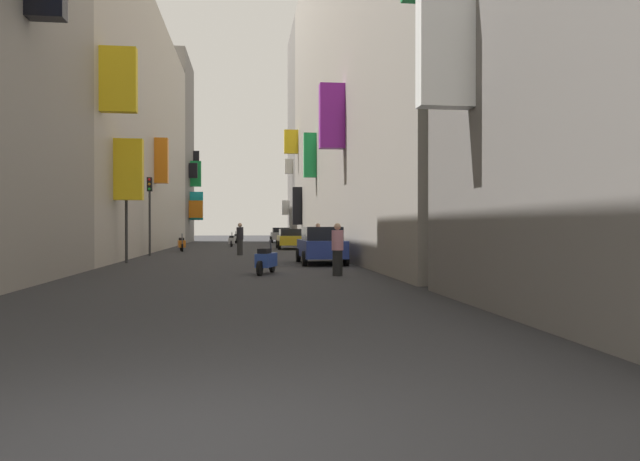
{
  "coord_description": "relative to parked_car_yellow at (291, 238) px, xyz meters",
  "views": [
    {
      "loc": [
        0.57,
        -4.29,
        1.57
      ],
      "look_at": [
        3.65,
        20.54,
        1.4
      ],
      "focal_mm": 33.23,
      "sensor_mm": 36.0,
      "label": 1
    }
  ],
  "objects": [
    {
      "name": "parked_car_blue",
      "position": [
        0.07,
        -16.46,
        0.07
      ],
      "size": [
        1.85,
        4.31,
        1.56
      ],
      "color": "navy",
      "rests_on": "ground"
    },
    {
      "name": "pedestrian_near_left",
      "position": [
        -3.41,
        -8.47,
        0.14
      ],
      "size": [
        0.52,
        0.52,
        1.77
      ],
      "color": "#2A2A2A",
      "rests_on": "ground"
    },
    {
      "name": "traffic_light_far_corner",
      "position": [
        -8.22,
        -8.44,
        2.13
      ],
      "size": [
        0.26,
        0.34,
        4.21
      ],
      "color": "#2D2D2D",
      "rests_on": "ground"
    },
    {
      "name": "scooter_blue",
      "position": [
        -2.41,
        -21.58,
        -0.28
      ],
      "size": [
        0.78,
        1.9,
        1.13
      ],
      "color": "#2D4CAD",
      "rests_on": "ground"
    },
    {
      "name": "building_right_mid_c",
      "position": [
        4.38,
        18.16,
        9.86
      ],
      "size": [
        6.78,
        10.01,
        21.2
      ],
      "color": "slate",
      "rests_on": "ground"
    },
    {
      "name": "building_left_mid_a",
      "position": [
        -11.61,
        -2.23,
        7.02
      ],
      "size": [
        7.37,
        32.56,
        15.52
      ],
      "color": "#B2A899",
      "rests_on": "ground"
    },
    {
      "name": "ground_plane",
      "position": [
        -3.62,
        -6.84,
        -0.74
      ],
      "size": [
        140.0,
        140.0,
        0.0
      ],
      "primitive_type": "plane",
      "color": "#2D2D30"
    },
    {
      "name": "traffic_light_near_corner",
      "position": [
        -8.19,
        -14.83,
        2.1
      ],
      "size": [
        0.26,
        0.34,
        4.17
      ],
      "color": "#2D2D2D",
      "rests_on": "ground"
    },
    {
      "name": "building_right_mid_b",
      "position": [
        4.38,
        -6.5,
        9.83
      ],
      "size": [
        7.2,
        39.31,
        21.14
      ],
      "color": "gray",
      "rests_on": "ground"
    },
    {
      "name": "parked_car_yellow",
      "position": [
        0.0,
        0.0,
        0.0
      ],
      "size": [
        1.91,
        3.97,
        1.4
      ],
      "color": "gold",
      "rests_on": "ground"
    },
    {
      "name": "scooter_orange",
      "position": [
        -7.15,
        -2.74,
        -0.28
      ],
      "size": [
        0.61,
        1.82,
        1.13
      ],
      "color": "orange",
      "rests_on": "ground"
    },
    {
      "name": "scooter_white",
      "position": [
        -4.02,
        14.78,
        -0.28
      ],
      "size": [
        0.55,
        1.88,
        1.13
      ],
      "color": "silver",
      "rests_on": "ground"
    },
    {
      "name": "pedestrian_crossing",
      "position": [
        -0.17,
        -22.52,
        0.09
      ],
      "size": [
        0.5,
        0.5,
        1.68
      ],
      "color": "black",
      "rests_on": "ground"
    },
    {
      "name": "scooter_silver",
      "position": [
        -4.21,
        5.31,
        -0.28
      ],
      "size": [
        0.47,
        1.88,
        1.13
      ],
      "color": "#ADADB2",
      "rests_on": "ground"
    },
    {
      "name": "building_left_mid_b",
      "position": [
        -11.6,
        18.62,
        8.28
      ],
      "size": [
        7.32,
        9.09,
        18.07
      ],
      "color": "slate",
      "rests_on": "ground"
    },
    {
      "name": "pedestrian_near_right",
      "position": [
        0.51,
        -11.67,
        0.12
      ],
      "size": [
        0.51,
        0.51,
        1.73
      ],
      "color": "#313131",
      "rests_on": "ground"
    },
    {
      "name": "parked_car_silver",
      "position": [
        0.27,
        16.98,
        0.03
      ],
      "size": [
        2.0,
        4.25,
        1.46
      ],
      "color": "#B7B7BC",
      "rests_on": "ground"
    }
  ]
}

